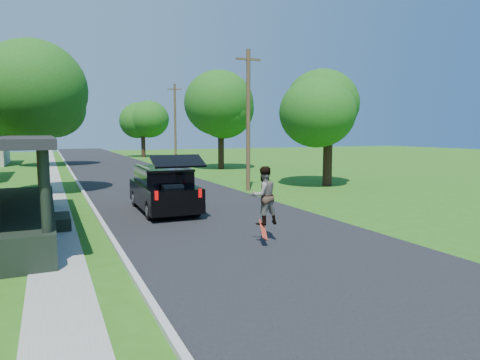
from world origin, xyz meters
name	(u,v)px	position (x,y,z in m)	size (l,w,h in m)	color
ground	(287,255)	(0.00, 0.00, 0.00)	(140.00, 140.00, 0.00)	#2A5B12
street	(139,180)	(0.00, 20.00, 0.00)	(8.00, 120.00, 0.02)	black
curb	(77,183)	(-4.05, 20.00, 0.00)	(0.15, 120.00, 0.12)	#A9A9A4
sidewalk	(51,184)	(-5.60, 20.00, 0.00)	(1.30, 120.00, 0.03)	gray
black_suv	(164,189)	(-1.40, 7.62, 0.94)	(2.12, 5.29, 2.45)	black
skateboarder	(264,195)	(0.06, 1.47, 1.41)	(0.89, 0.72, 1.73)	black
skateboard	(263,231)	(-0.08, 1.21, 0.43)	(0.36, 0.65, 0.54)	#A3220E
tree_left_mid	(38,92)	(-6.04, 15.45, 5.36)	(6.06, 5.82, 8.17)	black
tree_left_far	(41,98)	(-6.02, 35.72, 6.52)	(8.63, 8.76, 10.21)	black
tree_right_near	(328,105)	(9.80, 11.92, 4.88)	(5.10, 5.15, 7.32)	black
tree_right_mid	(220,105)	(8.29, 25.66, 5.62)	(6.05, 5.93, 8.84)	black
tree_right_far	(142,120)	(5.73, 46.68, 4.89)	(5.30, 5.15, 7.73)	black
utility_pole_near	(248,119)	(4.50, 11.92, 4.01)	(1.45, 0.25, 7.76)	#453620
utility_pole_far	(175,122)	(6.97, 35.51, 4.33)	(1.50, 0.53, 8.39)	#453620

